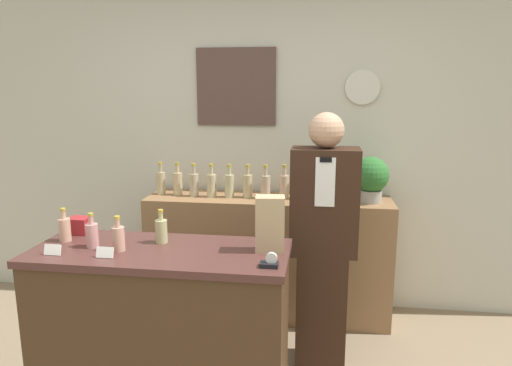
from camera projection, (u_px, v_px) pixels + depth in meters
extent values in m
cube|color=beige|center=(262.00, 144.00, 3.75)|extent=(5.20, 0.06, 2.70)
cube|color=#513933|center=(236.00, 87.00, 3.64)|extent=(0.64, 0.02, 0.61)
cylinder|color=beige|center=(362.00, 87.00, 3.51)|extent=(0.27, 0.03, 0.27)
cube|color=#8E6642|center=(268.00, 257.00, 3.64)|extent=(1.90, 0.44, 0.97)
cube|color=#422B19|center=(164.00, 334.00, 2.53)|extent=(1.35, 0.52, 0.92)
cube|color=#4B2925|center=(160.00, 253.00, 2.43)|extent=(1.38, 0.55, 0.04)
cube|color=#331E14|center=(321.00, 308.00, 2.99)|extent=(0.32, 0.25, 0.77)
cube|color=#331E14|center=(324.00, 201.00, 2.85)|extent=(0.42, 0.25, 0.67)
cube|color=white|center=(325.00, 182.00, 2.70)|extent=(0.12, 0.01, 0.30)
cube|color=black|center=(326.00, 160.00, 2.67)|extent=(0.07, 0.01, 0.03)
sphere|color=tan|center=(326.00, 130.00, 2.76)|extent=(0.22, 0.22, 0.22)
cylinder|color=#9E998E|center=(370.00, 196.00, 3.41)|extent=(0.18, 0.18, 0.09)
sphere|color=#2D6B2D|center=(371.00, 175.00, 3.38)|extent=(0.27, 0.27, 0.27)
cube|color=tan|center=(270.00, 224.00, 2.38)|extent=(0.16, 0.12, 0.30)
cube|color=black|center=(269.00, 265.00, 2.19)|extent=(0.09, 0.06, 0.02)
cylinder|color=silver|center=(271.00, 258.00, 2.18)|extent=(0.06, 0.02, 0.06)
cube|color=white|center=(53.00, 250.00, 2.34)|extent=(0.09, 0.02, 0.06)
cube|color=white|center=(105.00, 252.00, 2.30)|extent=(0.09, 0.02, 0.06)
cube|color=maroon|center=(80.00, 225.00, 2.69)|extent=(0.12, 0.10, 0.10)
cylinder|color=tan|center=(65.00, 230.00, 2.55)|extent=(0.07, 0.07, 0.13)
cylinder|color=tan|center=(63.00, 215.00, 2.53)|extent=(0.03, 0.03, 0.05)
cylinder|color=#B29933|center=(63.00, 210.00, 2.53)|extent=(0.03, 0.03, 0.02)
cylinder|color=tan|center=(92.00, 236.00, 2.45)|extent=(0.07, 0.07, 0.13)
cylinder|color=tan|center=(91.00, 220.00, 2.43)|extent=(0.03, 0.03, 0.05)
cylinder|color=#B29933|center=(91.00, 214.00, 2.43)|extent=(0.03, 0.03, 0.02)
cylinder|color=tan|center=(118.00, 239.00, 2.39)|extent=(0.07, 0.07, 0.13)
cylinder|color=tan|center=(117.00, 223.00, 2.38)|extent=(0.03, 0.03, 0.05)
cylinder|color=#B29933|center=(117.00, 217.00, 2.37)|extent=(0.03, 0.03, 0.02)
cylinder|color=tan|center=(161.00, 231.00, 2.52)|extent=(0.07, 0.07, 0.13)
cylinder|color=tan|center=(161.00, 216.00, 2.50)|extent=(0.03, 0.03, 0.05)
cylinder|color=#B29933|center=(161.00, 211.00, 2.50)|extent=(0.03, 0.03, 0.02)
cylinder|color=tan|center=(161.00, 183.00, 3.66)|extent=(0.07, 0.07, 0.18)
cylinder|color=tan|center=(160.00, 168.00, 3.64)|extent=(0.03, 0.03, 0.06)
cylinder|color=#B29933|center=(160.00, 163.00, 3.63)|extent=(0.03, 0.03, 0.02)
cylinder|color=tan|center=(178.00, 184.00, 3.64)|extent=(0.07, 0.07, 0.18)
cylinder|color=tan|center=(177.00, 169.00, 3.62)|extent=(0.03, 0.03, 0.06)
cylinder|color=#B29933|center=(177.00, 164.00, 3.61)|extent=(0.03, 0.03, 0.02)
cylinder|color=tan|center=(194.00, 185.00, 3.59)|extent=(0.07, 0.07, 0.18)
cylinder|color=tan|center=(194.00, 170.00, 3.57)|extent=(0.03, 0.03, 0.06)
cylinder|color=#B29933|center=(193.00, 165.00, 3.56)|extent=(0.03, 0.03, 0.02)
cylinder|color=tan|center=(211.00, 186.00, 3.57)|extent=(0.07, 0.07, 0.18)
cylinder|color=tan|center=(211.00, 171.00, 3.54)|extent=(0.03, 0.03, 0.06)
cylinder|color=#B29933|center=(211.00, 165.00, 3.54)|extent=(0.03, 0.03, 0.02)
cylinder|color=tan|center=(229.00, 186.00, 3.55)|extent=(0.07, 0.07, 0.18)
cylinder|color=tan|center=(229.00, 171.00, 3.53)|extent=(0.03, 0.03, 0.06)
cylinder|color=#B29933|center=(229.00, 166.00, 3.52)|extent=(0.03, 0.03, 0.02)
cylinder|color=tan|center=(248.00, 186.00, 3.55)|extent=(0.07, 0.07, 0.18)
cylinder|color=tan|center=(248.00, 171.00, 3.53)|extent=(0.03, 0.03, 0.06)
cylinder|color=#B29933|center=(248.00, 166.00, 3.52)|extent=(0.03, 0.03, 0.02)
cylinder|color=tan|center=(265.00, 187.00, 3.52)|extent=(0.07, 0.07, 0.18)
cylinder|color=tan|center=(266.00, 172.00, 3.49)|extent=(0.03, 0.03, 0.06)
cylinder|color=#B29933|center=(266.00, 166.00, 3.48)|extent=(0.03, 0.03, 0.02)
cylinder|color=tan|center=(284.00, 187.00, 3.53)|extent=(0.07, 0.07, 0.18)
cylinder|color=tan|center=(284.00, 171.00, 3.50)|extent=(0.03, 0.03, 0.06)
cylinder|color=#B29933|center=(284.00, 166.00, 3.49)|extent=(0.03, 0.03, 0.02)
cylinder|color=tan|center=(302.00, 188.00, 3.50)|extent=(0.07, 0.07, 0.18)
cylinder|color=tan|center=(303.00, 172.00, 3.47)|extent=(0.03, 0.03, 0.06)
cylinder|color=#B29933|center=(303.00, 167.00, 3.46)|extent=(0.03, 0.03, 0.02)
cylinder|color=tan|center=(321.00, 188.00, 3.49)|extent=(0.07, 0.07, 0.18)
cylinder|color=tan|center=(322.00, 172.00, 3.46)|extent=(0.03, 0.03, 0.06)
cylinder|color=#B29933|center=(322.00, 167.00, 3.45)|extent=(0.03, 0.03, 0.02)
cylinder|color=tan|center=(340.00, 189.00, 3.46)|extent=(0.07, 0.07, 0.18)
cylinder|color=tan|center=(341.00, 173.00, 3.44)|extent=(0.03, 0.03, 0.06)
cylinder|color=#B29933|center=(341.00, 168.00, 3.43)|extent=(0.03, 0.03, 0.02)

